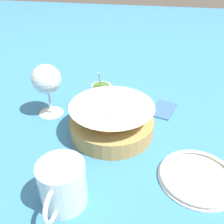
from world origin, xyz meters
name	(u,v)px	position (x,y,z in m)	size (l,w,h in m)	color
ground_plane	(124,134)	(0.00, 0.00, 0.00)	(4.00, 4.00, 0.00)	teal
food_basket	(112,120)	(0.00, -0.03, 0.04)	(0.23, 0.23, 0.10)	#B2894C
sauce_cup	(101,90)	(-0.21, -0.12, 0.02)	(0.07, 0.07, 0.10)	#B7B7BC
wine_glass	(46,81)	(-0.06, -0.25, 0.12)	(0.09, 0.09, 0.16)	silver
beer_mug	(63,186)	(0.25, -0.08, 0.05)	(0.13, 0.09, 0.10)	silver
side_plate	(197,177)	(0.13, 0.19, 0.01)	(0.18, 0.18, 0.01)	white
napkin	(164,109)	(-0.15, 0.11, 0.00)	(0.12, 0.09, 0.01)	#38608E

